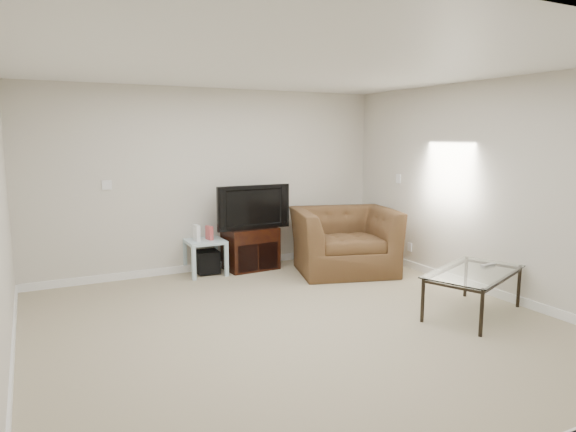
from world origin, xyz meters
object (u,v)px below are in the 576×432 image
subwoofer (207,261)px  coffee_table (473,293)px  television (251,206)px  recliner (344,230)px  side_table (205,257)px  tv_stand (250,248)px

subwoofer → coffee_table: size_ratio=0.25×
television → recliner: bearing=-32.3°
television → side_table: size_ratio=1.98×
television → subwoofer: (-0.63, 0.05, -0.73)m
tv_stand → side_table: 0.66m
subwoofer → coffee_table: (1.98, -2.82, 0.06)m
tv_stand → television: size_ratio=0.72×
television → subwoofer: television is taller
television → side_table: bearing=177.1°
television → recliner: size_ratio=0.73×
television → subwoofer: 0.96m
recliner → coffee_table: size_ratio=1.12×
television → recliner: 1.33m
side_table → subwoofer: (0.03, 0.02, -0.07)m
tv_stand → recliner: size_ratio=0.53×
tv_stand → recliner: recliner is taller
tv_stand → recliner: (1.10, -0.71, 0.29)m
tv_stand → television: bearing=-90.0°
tv_stand → recliner: 1.34m
television → subwoofer: size_ratio=3.30×
recliner → tv_stand: bearing=163.4°
tv_stand → side_table: tv_stand is taller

